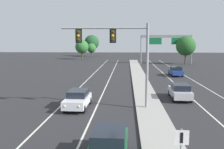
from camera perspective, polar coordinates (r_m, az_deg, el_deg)
median_island at (r=24.86m, az=7.93°, el=-6.10°), size 2.40×110.00×0.15m
lane_stripe_oncoming_center at (r=31.75m, az=-1.60°, el=-3.21°), size 0.14×100.00×0.01m
lane_stripe_receding_center at (r=32.35m, az=15.26°, el=-3.28°), size 0.14×100.00×0.01m
edge_stripe_left at (r=32.20m, az=-7.47°, el=-3.13°), size 0.14×100.00×0.01m
edge_stripe_right at (r=33.19m, az=20.85°, el=-3.24°), size 0.14×100.00×0.01m
overhead_signal_mast at (r=21.94m, az=1.75°, el=6.01°), size 7.45×0.44×7.20m
median_sign_post at (r=11.14m, az=15.08°, el=-15.33°), size 0.60×0.10×2.20m
car_oncoming_green at (r=12.93m, az=-0.74°, el=-15.48°), size 1.89×4.50×1.58m
car_oncoming_white at (r=22.84m, az=-7.59°, el=-5.38°), size 1.91×4.50×1.58m
car_receding_silver at (r=26.97m, az=14.85°, el=-3.60°), size 1.91×4.50×1.58m
car_receding_blue at (r=44.93m, az=13.96°, el=0.75°), size 1.87×4.49×1.58m
highway_sign_gantry at (r=68.39m, az=11.99°, el=7.49°), size 13.28×0.42×7.50m
tree_far_left_c at (r=101.27m, az=-4.53°, el=7.11°), size 5.71×5.71×8.26m
tree_far_left_b at (r=96.88m, az=-4.60°, el=5.87°), size 3.53×3.53×5.11m
tree_far_right_b at (r=68.00m, az=16.05°, el=6.11°), size 4.94×4.94×7.15m
tree_far_left_a at (r=83.95m, az=-6.70°, el=6.12°), size 4.30×4.30×6.22m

